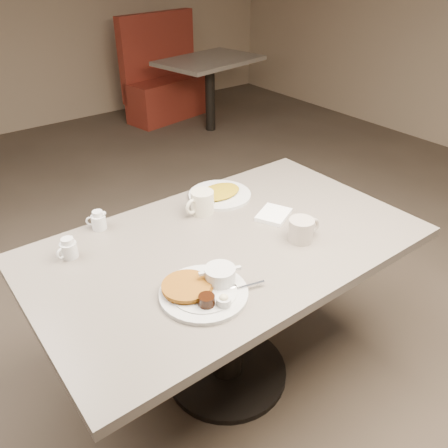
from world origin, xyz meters
TOP-DOWN VIEW (x-y plane):
  - room at (0.00, 0.00)m, footprint 7.04×8.04m
  - diner_table at (0.00, 0.00)m, footprint 1.50×0.90m
  - main_plate at (-0.25, -0.20)m, footprint 0.39×0.38m
  - coffee_mug_near at (0.24, -0.16)m, footprint 0.15×0.11m
  - napkin at (0.27, 0.03)m, footprint 0.18×0.17m
  - coffee_mug_far at (0.05, 0.24)m, footprint 0.14×0.11m
  - creamer_left at (-0.52, 0.27)m, footprint 0.09×0.06m
  - creamer_right at (-0.35, 0.39)m, footprint 0.08×0.07m
  - hash_plate at (0.20, 0.31)m, footprint 0.32×0.32m
  - booth_back_right at (1.80, 3.36)m, footprint 1.22×1.36m

SIDE VIEW (x-z plane):
  - booth_back_right at x=1.80m, z-range -0.15..0.97m
  - diner_table at x=0.00m, z-range 0.21..0.96m
  - napkin at x=0.27m, z-range 0.75..0.77m
  - hash_plate at x=0.20m, z-range 0.75..0.78m
  - main_plate at x=-0.25m, z-range 0.74..0.81m
  - creamer_left at x=-0.52m, z-range 0.75..0.83m
  - creamer_right at x=-0.35m, z-range 0.75..0.83m
  - coffee_mug_near at x=0.24m, z-range 0.75..0.84m
  - coffee_mug_far at x=0.05m, z-range 0.75..0.85m
  - room at x=0.00m, z-range -0.02..2.82m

